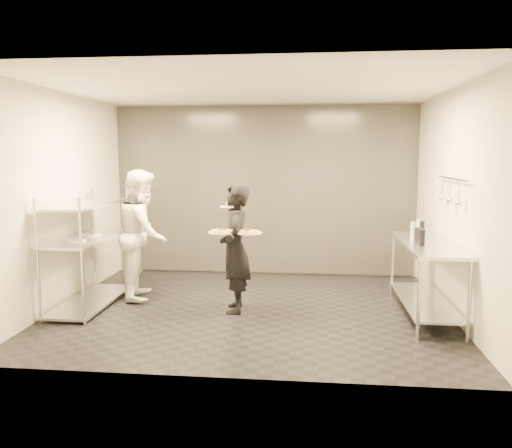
# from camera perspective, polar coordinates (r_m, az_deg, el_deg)

# --- Properties ---
(room_shell) EXTENTS (5.00, 4.00, 2.80)m
(room_shell) POSITION_cam_1_polar(r_m,az_deg,el_deg) (7.42, 0.38, 3.43)
(room_shell) COLOR black
(room_shell) RESTS_ON ground
(pass_rack) EXTENTS (0.60, 1.60, 1.50)m
(pass_rack) POSITION_cam_1_polar(r_m,az_deg,el_deg) (6.93, -18.63, -2.60)
(pass_rack) COLOR #B9BAC0
(pass_rack) RESTS_ON ground
(prep_counter) EXTENTS (0.60, 1.80, 0.92)m
(prep_counter) POSITION_cam_1_polar(r_m,az_deg,el_deg) (6.51, 18.86, -4.56)
(prep_counter) COLOR #B9BAC0
(prep_counter) RESTS_ON ground
(utensil_rail) EXTENTS (0.07, 1.20, 0.31)m
(utensil_rail) POSITION_cam_1_polar(r_m,az_deg,el_deg) (6.44, 21.38, 3.48)
(utensil_rail) COLOR #B9BAC0
(utensil_rail) RESTS_ON room_shell
(waiter) EXTENTS (0.47, 0.64, 1.63)m
(waiter) POSITION_cam_1_polar(r_m,az_deg,el_deg) (6.29, -2.39, -2.81)
(waiter) COLOR black
(waiter) RESTS_ON ground
(chef) EXTENTS (0.83, 0.98, 1.78)m
(chef) POSITION_cam_1_polar(r_m,az_deg,el_deg) (7.09, -12.78, -1.14)
(chef) COLOR white
(chef) RESTS_ON ground
(pizza_plate_near) EXTENTS (0.34, 0.34, 0.05)m
(pizza_plate_near) POSITION_cam_1_polar(r_m,az_deg,el_deg) (6.10, -3.89, -0.87)
(pizza_plate_near) COLOR silver
(pizza_plate_near) RESTS_ON waiter
(pizza_plate_far) EXTENTS (0.31, 0.31, 0.05)m
(pizza_plate_far) POSITION_cam_1_polar(r_m,az_deg,el_deg) (6.04, -0.81, -0.93)
(pizza_plate_far) COLOR silver
(pizza_plate_far) RESTS_ON waiter
(salad_plate) EXTENTS (0.25, 0.25, 0.07)m
(salad_plate) POSITION_cam_1_polar(r_m,az_deg,el_deg) (6.48, -3.03, 2.17)
(salad_plate) COLOR silver
(salad_plate) RESTS_ON waiter
(pos_monitor) EXTENTS (0.07, 0.26, 0.19)m
(pos_monitor) POSITION_cam_1_polar(r_m,az_deg,el_deg) (6.30, 18.18, -1.33)
(pos_monitor) COLOR black
(pos_monitor) RESTS_ON prep_counter
(bottle_green) EXTENTS (0.06, 0.06, 0.22)m
(bottle_green) POSITION_cam_1_polar(r_m,az_deg,el_deg) (6.65, 17.50, -0.69)
(bottle_green) COLOR gray
(bottle_green) RESTS_ON prep_counter
(bottle_clear) EXTENTS (0.06, 0.06, 0.21)m
(bottle_clear) POSITION_cam_1_polar(r_m,az_deg,el_deg) (7.03, 18.06, -0.32)
(bottle_clear) COLOR gray
(bottle_clear) RESTS_ON prep_counter
(bottle_dark) EXTENTS (0.06, 0.06, 0.21)m
(bottle_dark) POSITION_cam_1_polar(r_m,az_deg,el_deg) (6.84, 18.44, -0.56)
(bottle_dark) COLOR black
(bottle_dark) RESTS_ON prep_counter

